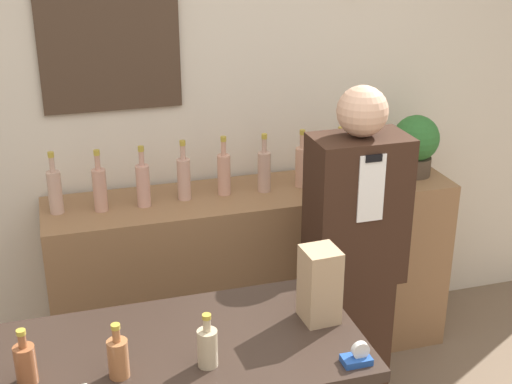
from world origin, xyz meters
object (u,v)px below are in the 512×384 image
shopkeeper (353,265)px  paper_bag (320,285)px  potted_plant (416,143)px  tape_dispenser (358,357)px

shopkeeper → paper_bag: (-0.39, -0.56, 0.28)m
shopkeeper → paper_bag: size_ratio=6.02×
potted_plant → tape_dispenser: bearing=-123.7°
shopkeeper → paper_bag: bearing=-124.4°
shopkeeper → potted_plant: 0.90m
paper_bag → tape_dispenser: bearing=-84.9°
shopkeeper → paper_bag: 0.74m
shopkeeper → tape_dispenser: (-0.36, -0.83, 0.17)m
shopkeeper → tape_dispenser: bearing=-113.5°
potted_plant → tape_dispenser: (-0.95, -1.43, -0.14)m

